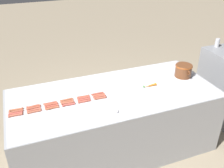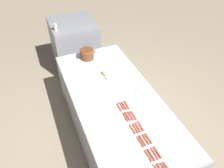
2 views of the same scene
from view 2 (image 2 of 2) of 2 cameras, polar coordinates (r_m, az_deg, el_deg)
ground_plane at (r=3.52m, az=0.77°, el=-13.25°), size 20.00×20.00×0.00m
griddle_counter at (r=3.19m, az=0.83°, el=-8.81°), size 1.10×2.48×0.84m
back_cabinet at (r=4.63m, az=-9.74°, el=9.99°), size 0.85×0.90×1.04m
hot_dog_1 at (r=2.36m, az=9.60°, el=-18.09°), size 0.03×0.15×0.02m
hot_dog_2 at (r=2.44m, az=7.49°, el=-14.80°), size 0.03×0.15×0.02m
hot_dog_3 at (r=2.53m, az=5.41°, el=-11.69°), size 0.03×0.15×0.02m
hot_dog_4 at (r=2.64m, az=3.56°, el=-8.63°), size 0.03×0.15×0.02m
hot_dog_5 at (r=2.74m, az=1.92°, el=-6.10°), size 0.02×0.15×0.02m
hot_dog_7 at (r=2.37m, az=10.39°, el=-17.82°), size 0.03×0.15×0.02m
hot_dog_8 at (r=2.45m, az=8.07°, el=-14.46°), size 0.02×0.15×0.02m
hot_dog_9 at (r=2.54m, az=6.23°, el=-11.46°), size 0.03×0.15×0.02m
hot_dog_10 at (r=2.65m, az=4.21°, el=-8.42°), size 0.03×0.15×0.02m
hot_dog_11 at (r=2.75m, az=2.64°, el=-5.79°), size 0.03×0.15×0.02m
hot_dog_13 at (r=2.39m, az=11.19°, el=-17.44°), size 0.03×0.15×0.02m
hot_dog_14 at (r=2.47m, az=8.87°, el=-14.14°), size 0.03×0.15×0.02m
hot_dog_15 at (r=2.55m, az=6.84°, el=-11.25°), size 0.03×0.15×0.02m
hot_dog_16 at (r=2.65m, az=4.96°, el=-8.32°), size 0.03×0.15×0.02m
hot_dog_17 at (r=2.76m, az=3.22°, el=-5.65°), size 0.03×0.15×0.02m
hot_dog_18 at (r=2.33m, az=14.39°, el=-20.68°), size 0.03×0.15×0.02m
hot_dog_19 at (r=2.40m, az=11.92°, el=-17.17°), size 0.02×0.15×0.02m
hot_dog_20 at (r=2.48m, az=9.60°, el=-13.88°), size 0.03×0.15×0.02m
hot_dog_21 at (r=2.57m, az=7.56°, el=-10.89°), size 0.03×0.15×0.02m
hot_dog_22 at (r=2.66m, az=5.70°, el=-8.14°), size 0.02×0.15×0.02m
hot_dog_23 at (r=2.77m, az=3.90°, el=-5.42°), size 0.03×0.15×0.02m
bean_pot at (r=3.56m, az=-6.58°, el=7.97°), size 0.28×0.22×0.17m
serving_spoon at (r=2.95m, az=7.83°, el=-2.47°), size 0.19×0.24×0.02m
carrot at (r=3.20m, az=-1.97°, el=2.32°), size 0.04×0.18×0.03m
soda_can at (r=4.11m, az=-14.68°, el=14.30°), size 0.07×0.07×0.12m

